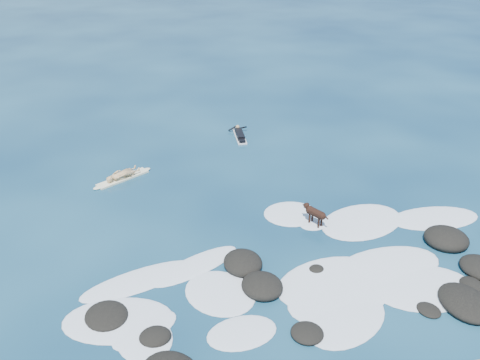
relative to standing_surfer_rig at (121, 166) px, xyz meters
name	(u,v)px	position (x,y,z in m)	size (l,w,h in m)	color
ground	(297,251)	(4.22, -7.70, -0.64)	(160.00, 160.00, 0.00)	#0A2642
reef_rocks	(350,286)	(4.72, -10.15, -0.52)	(15.11, 6.32, 0.65)	black
breaking_foam	(308,275)	(3.88, -9.01, -0.63)	(15.90, 8.39, 0.12)	white
standing_surfer_rig	(121,166)	(0.00, 0.00, 0.00)	(2.78, 1.27, 1.63)	#F8F3C6
paddling_surfer_rig	(240,135)	(6.48, 2.12, -0.51)	(1.17, 2.21, 0.38)	silver
dog	(315,213)	(5.61, -6.51, -0.12)	(0.57, 1.21, 0.79)	black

